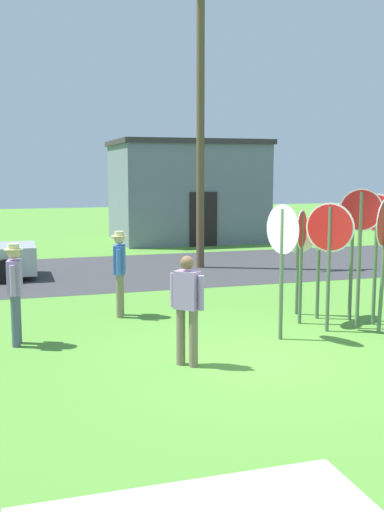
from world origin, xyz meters
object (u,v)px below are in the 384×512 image
object	(u,v)px
stop_sign_leaning_left	(301,247)
stop_sign_leaning_right	(376,236)
stop_sign_tallest	(352,237)
stop_sign_low_front	(360,233)
stop_sign_far_back	(319,240)
stop_sign_center_cluster	(282,247)
stop_sign_nearest	(298,248)
person_in_blue	(120,268)
person_near_signs	(187,304)
stop_sign_rear_left	(329,243)
utility_pole	(200,112)
person_in_dark_shirt	(15,288)

from	to	relation	value
stop_sign_leaning_left	stop_sign_leaning_right	world-z (taller)	stop_sign_leaning_right
stop_sign_tallest	stop_sign_low_front	bearing A→B (deg)	-108.89
stop_sign_far_back	stop_sign_center_cluster	bearing A→B (deg)	-138.86
stop_sign_nearest	person_in_blue	size ratio (longest dim) A/B	1.17
stop_sign_leaning_left	stop_sign_center_cluster	xyz separation A→B (m)	(-0.83, -0.90, 0.14)
stop_sign_center_cluster	person_near_signs	xyz separation A→B (m)	(-1.99, -0.93, -0.69)
stop_sign_nearest	stop_sign_leaning_left	bearing A→B (deg)	-112.37
stop_sign_center_cluster	stop_sign_rear_left	bearing A→B (deg)	12.68
utility_pole	stop_sign_far_back	xyz separation A→B (m)	(0.27, -6.86, -3.07)
stop_sign_nearest	person_in_dark_shirt	world-z (taller)	stop_sign_nearest
stop_sign_leaning_right	person_in_dark_shirt	xyz separation A→B (m)	(-6.59, 0.55, -0.72)
stop_sign_leaning_left	stop_sign_tallest	world-z (taller)	stop_sign_tallest
stop_sign_center_cluster	person_in_dark_shirt	xyz separation A→B (m)	(-4.44, 0.98, -0.66)
utility_pole	stop_sign_rear_left	size ratio (longest dim) A/B	3.76
person_in_dark_shirt	person_in_blue	distance (m)	2.57
stop_sign_leaning_left	person_in_blue	xyz separation A→B (m)	(-3.22, 1.61, -0.52)
stop_sign_center_cluster	person_in_blue	size ratio (longest dim) A/B	1.36
stop_sign_leaning_right	stop_sign_nearest	size ratio (longest dim) A/B	1.24
stop_sign_nearest	stop_sign_far_back	bearing A→B (deg)	-59.79
stop_sign_leaning_left	stop_sign_far_back	xyz separation A→B (m)	(0.52, 0.28, 0.07)
utility_pole	stop_sign_tallest	size ratio (longest dim) A/B	3.63
stop_sign_low_front	stop_sign_tallest	world-z (taller)	stop_sign_low_front
stop_sign_leaning_left	stop_sign_nearest	distance (m)	0.75
utility_pole	stop_sign_tallest	xyz separation A→B (m)	(0.80, -7.19, -2.99)
stop_sign_leaning_left	stop_sign_nearest	bearing A→B (deg)	67.63
stop_sign_tallest	person_near_signs	bearing A→B (deg)	-155.45
stop_sign_rear_left	person_in_blue	bearing A→B (deg)	146.47
stop_sign_leaning_right	stop_sign_center_cluster	bearing A→B (deg)	-168.85
stop_sign_leaning_right	person_in_blue	distance (m)	5.04
stop_sign_rear_left	stop_sign_center_cluster	bearing A→B (deg)	-167.32
stop_sign_far_back	stop_sign_center_cluster	xyz separation A→B (m)	(-1.35, -1.18, 0.07)
person_in_dark_shirt	person_near_signs	size ratio (longest dim) A/B	1.03
stop_sign_far_back	stop_sign_rear_left	xyz separation A→B (m)	(-0.30, -0.94, 0.07)
stop_sign_leaning_left	person_near_signs	distance (m)	3.41
stop_sign_leaning_right	person_near_signs	size ratio (longest dim) A/B	1.49
stop_sign_far_back	person_in_blue	bearing A→B (deg)	160.40
stop_sign_far_back	person_in_blue	xyz separation A→B (m)	(-3.74, 1.33, -0.59)
stop_sign_leaning_left	stop_sign_low_front	size ratio (longest dim) A/B	0.84
stop_sign_center_cluster	person_in_blue	distance (m)	3.53
stop_sign_rear_left	stop_sign_low_front	size ratio (longest dim) A/B	0.91
stop_sign_rear_left	person_in_dark_shirt	xyz separation A→B (m)	(-5.49, 0.74, -0.66)
stop_sign_far_back	stop_sign_low_front	xyz separation A→B (m)	(0.34, -0.93, 0.23)
stop_sign_leaning_right	stop_sign_tallest	world-z (taller)	stop_sign_leaning_right
stop_sign_rear_left	stop_sign_center_cluster	world-z (taller)	stop_sign_rear_left
stop_sign_center_cluster	person_in_blue	world-z (taller)	stop_sign_center_cluster
stop_sign_leaning_left	person_in_dark_shirt	world-z (taller)	stop_sign_leaning_left
stop_sign_leaning_left	stop_sign_rear_left	xyz separation A→B (m)	(0.22, -0.67, 0.15)
utility_pole	stop_sign_nearest	world-z (taller)	utility_pole
stop_sign_leaning_left	stop_sign_low_front	distance (m)	1.12
stop_sign_leaning_right	person_near_signs	xyz separation A→B (m)	(-4.14, -1.35, -0.75)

